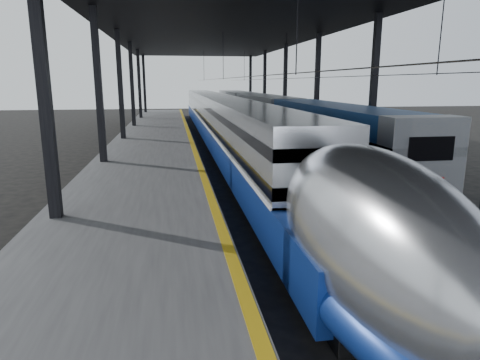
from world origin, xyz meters
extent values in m
plane|color=black|center=(0.00, 0.00, 0.00)|extent=(160.00, 160.00, 0.00)
cube|color=#4C4C4F|center=(-3.50, 20.00, 0.50)|extent=(6.00, 80.00, 1.00)
cube|color=gold|center=(-0.70, 20.00, 1.00)|extent=(0.30, 80.00, 0.01)
cube|color=slate|center=(1.28, 20.00, 0.08)|extent=(0.08, 80.00, 0.16)
cube|color=slate|center=(2.72, 20.00, 0.08)|extent=(0.08, 80.00, 0.16)
cube|color=slate|center=(6.28, 20.00, 0.08)|extent=(0.08, 80.00, 0.16)
cube|color=slate|center=(7.72, 20.00, 0.08)|extent=(0.08, 80.00, 0.16)
cube|color=black|center=(-5.80, 5.00, 4.50)|extent=(0.35, 0.35, 9.00)
cube|color=black|center=(-5.80, 15.00, 4.50)|extent=(0.35, 0.35, 9.00)
cube|color=black|center=(9.60, 15.00, 4.50)|extent=(0.35, 0.35, 9.00)
cube|color=black|center=(-5.80, 25.00, 4.50)|extent=(0.35, 0.35, 9.00)
cube|color=black|center=(9.60, 25.00, 4.50)|extent=(0.35, 0.35, 9.00)
cube|color=black|center=(-5.80, 35.00, 4.50)|extent=(0.35, 0.35, 9.00)
cube|color=black|center=(9.60, 35.00, 4.50)|extent=(0.35, 0.35, 9.00)
cube|color=black|center=(-5.80, 45.00, 4.50)|extent=(0.35, 0.35, 9.00)
cube|color=black|center=(9.60, 45.00, 4.50)|extent=(0.35, 0.35, 9.00)
cube|color=black|center=(-5.80, 55.00, 4.50)|extent=(0.35, 0.35, 9.00)
cube|color=black|center=(9.60, 55.00, 4.50)|extent=(0.35, 0.35, 9.00)
cube|color=black|center=(1.90, 20.00, 9.25)|extent=(18.00, 75.00, 0.45)
cylinder|color=slate|center=(2.00, 20.00, 5.50)|extent=(0.03, 74.00, 0.03)
cylinder|color=slate|center=(7.00, 20.00, 5.50)|extent=(0.03, 74.00, 0.03)
cube|color=#B9BBC1|center=(2.00, 30.77, 2.17)|extent=(2.73, 57.00, 3.77)
cube|color=navy|center=(2.00, 29.27, 0.99)|extent=(2.81, 62.00, 1.46)
cube|color=silver|center=(2.00, 30.77, 1.74)|extent=(2.83, 57.00, 0.09)
cube|color=black|center=(2.00, 30.77, 3.25)|extent=(2.77, 57.00, 0.40)
cube|color=black|center=(2.00, 30.77, 2.17)|extent=(2.77, 57.00, 0.40)
ellipsoid|color=#B9BBC1|center=(2.00, -0.73, 2.03)|extent=(2.73, 8.40, 3.77)
ellipsoid|color=navy|center=(2.00, -0.73, 0.94)|extent=(2.81, 8.40, 1.60)
ellipsoid|color=black|center=(2.00, -3.33, 2.78)|extent=(1.41, 2.20, 0.85)
cube|color=black|center=(2.00, -0.73, 0.20)|extent=(2.07, 2.60, 0.40)
cube|color=black|center=(2.00, 21.27, 0.20)|extent=(2.07, 2.60, 0.40)
cube|color=navy|center=(7.00, 13.91, 2.05)|extent=(2.86, 18.00, 3.89)
cube|color=gray|center=(7.00, 5.51, 2.05)|extent=(2.91, 1.20, 3.94)
cube|color=black|center=(7.00, 4.89, 2.91)|extent=(1.74, 0.06, 0.87)
cube|color=#9A100B|center=(7.00, 4.89, 1.58)|extent=(1.23, 0.06, 0.56)
cube|color=gray|center=(7.00, 32.91, 2.05)|extent=(2.86, 18.00, 3.89)
cube|color=gray|center=(7.00, 51.91, 2.05)|extent=(2.86, 18.00, 3.89)
cube|color=black|center=(7.00, 7.91, 0.18)|extent=(2.25, 2.40, 0.36)
cube|color=black|center=(7.00, 29.91, 0.18)|extent=(2.25, 2.40, 0.36)
camera|label=1|loc=(-2.02, -8.85, 5.21)|focal=32.00mm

